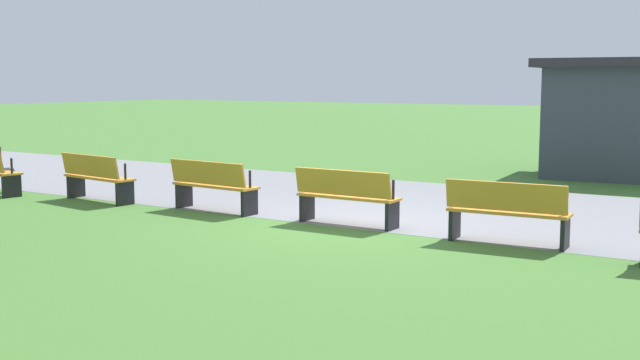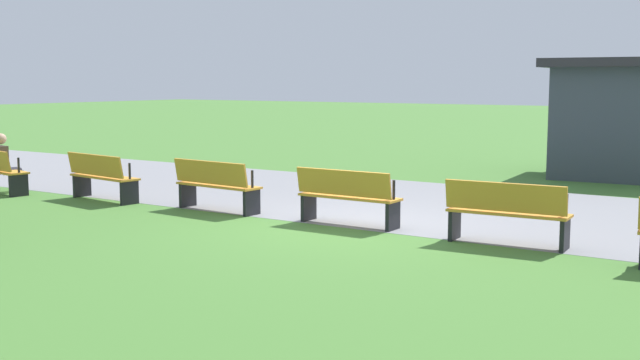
{
  "view_description": "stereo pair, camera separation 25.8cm",
  "coord_description": "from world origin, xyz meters",
  "px_view_note": "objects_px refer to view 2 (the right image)",
  "views": [
    {
      "loc": [
        6.03,
        -10.52,
        2.24
      ],
      "look_at": [
        0.0,
        -0.84,
        0.8
      ],
      "focal_mm": 44.21,
      "sensor_mm": 36.0,
      "label": 1
    },
    {
      "loc": [
        6.25,
        -10.38,
        2.24
      ],
      "look_at": [
        0.0,
        -0.84,
        0.8
      ],
      "focal_mm": 44.21,
      "sensor_mm": 36.0,
      "label": 2
    }
  ],
  "objects_px": {
    "bench_4": "(216,185)",
    "bench_6": "(507,212)",
    "kiosk": "(633,117)",
    "person_seated": "(6,161)",
    "bench_5": "(347,196)",
    "bench_3": "(101,176)"
  },
  "relations": [
    {
      "from": "bench_3",
      "to": "bench_4",
      "type": "bearing_deg",
      "value": 13.0
    },
    {
      "from": "person_seated",
      "to": "bench_3",
      "type": "bearing_deg",
      "value": 17.87
    },
    {
      "from": "bench_3",
      "to": "kiosk",
      "type": "xyz_separation_m",
      "value": [
        7.51,
        9.21,
        0.93
      ]
    },
    {
      "from": "bench_3",
      "to": "bench_6",
      "type": "bearing_deg",
      "value": 9.29
    },
    {
      "from": "bench_3",
      "to": "person_seated",
      "type": "relative_size",
      "value": 1.42
    },
    {
      "from": "bench_4",
      "to": "person_seated",
      "type": "relative_size",
      "value": 1.4
    },
    {
      "from": "bench_5",
      "to": "person_seated",
      "type": "height_order",
      "value": "person_seated"
    },
    {
      "from": "bench_3",
      "to": "bench_6",
      "type": "height_order",
      "value": "same"
    },
    {
      "from": "bench_6",
      "to": "person_seated",
      "type": "relative_size",
      "value": 1.4
    },
    {
      "from": "bench_6",
      "to": "person_seated",
      "type": "bearing_deg",
      "value": 179.31
    },
    {
      "from": "person_seated",
      "to": "kiosk",
      "type": "distance_m",
      "value": 13.81
    },
    {
      "from": "bench_5",
      "to": "bench_6",
      "type": "bearing_deg",
      "value": -1.85
    },
    {
      "from": "bench_3",
      "to": "kiosk",
      "type": "bearing_deg",
      "value": 58.24
    },
    {
      "from": "bench_5",
      "to": "bench_6",
      "type": "relative_size",
      "value": 0.98
    },
    {
      "from": "bench_6",
      "to": "kiosk",
      "type": "height_order",
      "value": "kiosk"
    },
    {
      "from": "bench_3",
      "to": "bench_6",
      "type": "relative_size",
      "value": 1.01
    },
    {
      "from": "bench_4",
      "to": "bench_6",
      "type": "relative_size",
      "value": 1.0
    },
    {
      "from": "bench_6",
      "to": "kiosk",
      "type": "xyz_separation_m",
      "value": [
        -0.26,
        8.96,
        0.93
      ]
    },
    {
      "from": "kiosk",
      "to": "person_seated",
      "type": "bearing_deg",
      "value": -140.97
    },
    {
      "from": "bench_3",
      "to": "bench_5",
      "type": "relative_size",
      "value": 1.03
    },
    {
      "from": "person_seated",
      "to": "bench_4",
      "type": "bearing_deg",
      "value": 17.28
    },
    {
      "from": "bench_5",
      "to": "kiosk",
      "type": "relative_size",
      "value": 0.41
    }
  ]
}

